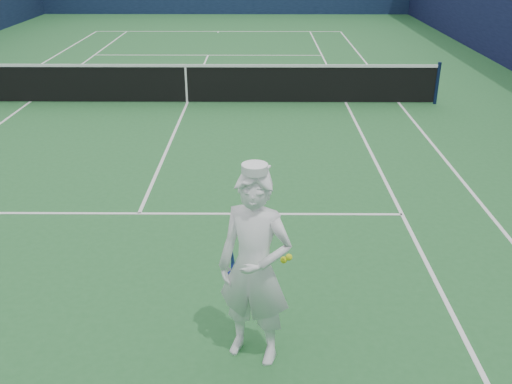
# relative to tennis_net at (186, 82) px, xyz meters

# --- Properties ---
(ground) EXTENTS (80.00, 80.00, 0.00)m
(ground) POSITION_rel_tennis_net_xyz_m (0.00, 0.00, -0.55)
(ground) COLOR #25632F
(ground) RESTS_ON ground
(court_markings) EXTENTS (11.03, 23.83, 0.01)m
(court_markings) POSITION_rel_tennis_net_xyz_m (0.00, 0.00, -0.55)
(court_markings) COLOR white
(court_markings) RESTS_ON ground
(windscreen_fence) EXTENTS (20.12, 36.12, 4.00)m
(windscreen_fence) POSITION_rel_tennis_net_xyz_m (0.00, 0.00, 1.45)
(windscreen_fence) COLOR #0F1C3A
(windscreen_fence) RESTS_ON ground
(tennis_net) EXTENTS (12.88, 0.09, 1.07)m
(tennis_net) POSITION_rel_tennis_net_xyz_m (0.00, 0.00, 0.00)
(tennis_net) COLOR #141E4C
(tennis_net) RESTS_ON ground
(tennis_player) EXTENTS (0.88, 0.76, 2.12)m
(tennis_player) POSITION_rel_tennis_net_xyz_m (1.85, -9.64, 0.48)
(tennis_player) COLOR white
(tennis_player) RESTS_ON ground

